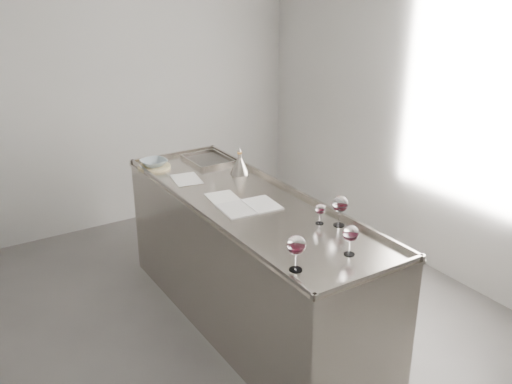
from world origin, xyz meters
TOP-DOWN VIEW (x-y plane):
  - room_shell at (0.00, 0.00)m, footprint 4.54×5.04m
  - counter at (0.50, 0.30)m, footprint 0.77×2.42m
  - wine_glass_left at (0.23, -0.61)m, footprint 0.10×0.10m
  - wine_glass_middle at (0.58, -0.63)m, footprint 0.09×0.09m
  - wine_glass_right at (0.78, -0.31)m, footprint 0.10×0.10m
  - wine_glass_small at (0.69, -0.22)m, footprint 0.06×0.06m
  - notebook at (0.45, 0.22)m, footprint 0.40×0.30m
  - loose_paper_top at (0.39, 0.44)m, footprint 0.23×0.30m
  - loose_paper_under at (0.34, 0.92)m, footprint 0.24×0.30m
  - trivet at (0.24, 1.29)m, footprint 0.29×0.29m
  - ceramic_bowl at (0.24, 1.29)m, footprint 0.22×0.22m
  - wine_funnel at (0.74, 0.82)m, footprint 0.15×0.15m

SIDE VIEW (x-z plane):
  - counter at x=0.50m, z-range -0.01..0.96m
  - loose_paper_top at x=0.39m, z-range 0.94..0.94m
  - loose_paper_under at x=0.34m, z-range 0.94..0.94m
  - notebook at x=0.45m, z-range 0.94..0.95m
  - trivet at x=0.24m, z-range 0.94..0.96m
  - ceramic_bowl at x=0.24m, z-range 0.96..1.01m
  - wine_funnel at x=0.74m, z-range 0.90..1.12m
  - wine_glass_small at x=0.69m, z-range 0.97..1.10m
  - wine_glass_middle at x=0.58m, z-range 0.98..1.15m
  - wine_glass_right at x=0.78m, z-range 0.98..1.17m
  - wine_glass_left at x=0.23m, z-range 0.98..1.18m
  - room_shell at x=0.00m, z-range -0.02..2.82m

